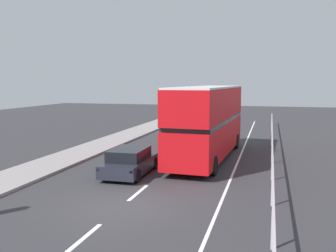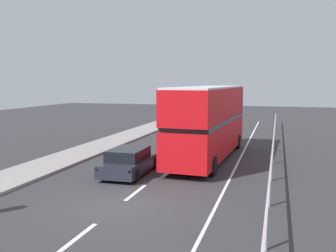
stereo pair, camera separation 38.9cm
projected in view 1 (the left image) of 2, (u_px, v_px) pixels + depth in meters
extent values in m
cube|color=#312F33|center=(124.00, 206.00, 14.22)|extent=(75.59, 120.00, 0.10)
cube|color=silver|center=(83.00, 238.00, 11.16)|extent=(0.16, 2.32, 0.01)
cube|color=silver|center=(138.00, 192.00, 15.79)|extent=(0.16, 2.32, 0.01)
cube|color=silver|center=(168.00, 167.00, 20.41)|extent=(0.16, 2.32, 0.01)
cube|color=silver|center=(187.00, 151.00, 25.04)|extent=(0.16, 2.32, 0.01)
cube|color=silver|center=(201.00, 141.00, 29.66)|extent=(0.16, 2.32, 0.01)
cube|color=silver|center=(210.00, 133.00, 34.28)|extent=(0.16, 2.32, 0.01)
cube|color=silver|center=(217.00, 127.00, 38.91)|extent=(0.16, 2.32, 0.01)
cube|color=silver|center=(223.00, 122.00, 43.53)|extent=(0.16, 2.32, 0.01)
cube|color=silver|center=(238.00, 161.00, 21.92)|extent=(0.12, 46.00, 0.01)
cube|color=#B9A8B6|center=(272.00, 144.00, 21.29)|extent=(0.08, 42.00, 0.08)
cylinder|color=#B9A8B6|center=(273.00, 230.00, 10.38)|extent=(0.10, 0.10, 1.11)
cylinder|color=#B9A8B6|center=(272.00, 191.00, 14.04)|extent=(0.10, 0.10, 1.11)
cylinder|color=#B9A8B6|center=(272.00, 169.00, 17.70)|extent=(0.10, 0.10, 1.11)
cylinder|color=#B9A8B6|center=(272.00, 154.00, 21.36)|extent=(0.10, 0.10, 1.11)
cylinder|color=#B9A8B6|center=(272.00, 143.00, 25.01)|extent=(0.10, 0.10, 1.11)
cylinder|color=#B9A8B6|center=(272.00, 135.00, 28.67)|extent=(0.10, 0.10, 1.11)
cylinder|color=#B9A8B6|center=(272.00, 129.00, 32.33)|extent=(0.10, 0.10, 1.11)
cylinder|color=#B9A8B6|center=(272.00, 124.00, 35.99)|extent=(0.10, 0.10, 1.11)
cylinder|color=#B9A8B6|center=(272.00, 120.00, 39.64)|extent=(0.10, 0.10, 1.11)
cube|color=red|center=(208.00, 138.00, 22.55)|extent=(2.99, 11.14, 1.89)
cube|color=black|center=(208.00, 120.00, 22.42)|extent=(2.99, 10.70, 0.24)
cube|color=red|center=(208.00, 103.00, 22.31)|extent=(2.99, 11.14, 1.76)
cube|color=silver|center=(209.00, 87.00, 22.20)|extent=(2.93, 10.92, 0.10)
cube|color=black|center=(224.00, 126.00, 27.73)|extent=(2.20, 0.15, 1.32)
cube|color=yellow|center=(224.00, 93.00, 27.44)|extent=(1.47, 0.11, 0.28)
cylinder|color=black|center=(204.00, 140.00, 26.88)|extent=(0.33, 1.01, 1.00)
cylinder|color=black|center=(236.00, 141.00, 26.18)|extent=(0.33, 1.01, 1.00)
cylinder|color=black|center=(170.00, 163.00, 19.29)|extent=(0.33, 1.01, 1.00)
cylinder|color=black|center=(213.00, 166.00, 18.60)|extent=(0.33, 1.01, 1.00)
cube|color=#22232E|center=(131.00, 165.00, 18.89)|extent=(1.87, 4.24, 0.62)
cube|color=black|center=(129.00, 154.00, 18.62)|extent=(1.63, 2.34, 0.54)
cube|color=red|center=(98.00, 170.00, 17.08)|extent=(0.16, 0.06, 0.12)
cube|color=red|center=(132.00, 172.00, 16.67)|extent=(0.16, 0.06, 0.12)
cylinder|color=black|center=(125.00, 161.00, 20.47)|extent=(0.21, 0.64, 0.64)
cylinder|color=black|center=(154.00, 163.00, 20.06)|extent=(0.21, 0.64, 0.64)
cylinder|color=black|center=(104.00, 173.00, 17.76)|extent=(0.21, 0.64, 0.64)
cylinder|color=black|center=(137.00, 176.00, 17.35)|extent=(0.21, 0.64, 0.64)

